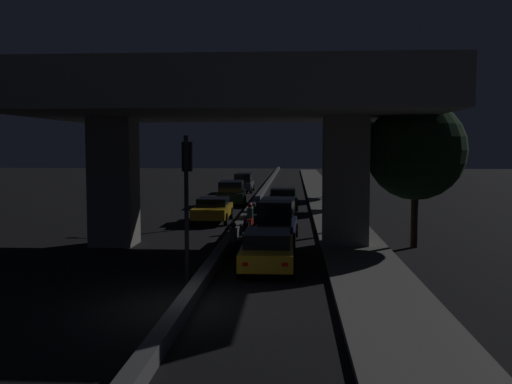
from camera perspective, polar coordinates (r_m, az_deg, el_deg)
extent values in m
plane|color=black|center=(16.55, -6.47, -10.82)|extent=(200.00, 200.00, 0.00)
cube|color=#4C4C51|center=(50.97, 0.42, -0.25)|extent=(0.39, 126.00, 0.42)
cube|color=#5B5956|center=(44.00, 6.93, -1.18)|extent=(2.79, 126.00, 0.16)
cube|color=gray|center=(26.86, -13.39, 0.98)|extent=(1.87, 1.70, 5.59)
cube|color=gray|center=(25.78, 8.50, 0.92)|extent=(1.87, 1.70, 5.59)
cube|color=gray|center=(25.88, -2.70, 9.16)|extent=(17.24, 11.94, 1.81)
cube|color=#333335|center=(26.03, -2.71, 12.13)|extent=(17.24, 0.40, 0.90)
cylinder|color=black|center=(19.26, -6.64, -1.59)|extent=(0.14, 0.14, 4.67)
cube|color=black|center=(19.34, -6.58, 3.37)|extent=(0.30, 0.28, 0.95)
sphere|color=red|center=(19.48, -6.51, 4.25)|extent=(0.18, 0.18, 0.18)
sphere|color=black|center=(19.49, -6.51, 3.38)|extent=(0.18, 0.18, 0.18)
sphere|color=black|center=(19.49, -6.50, 2.50)|extent=(0.18, 0.18, 0.18)
cylinder|color=#2D2D30|center=(38.18, 6.49, 4.45)|extent=(0.18, 0.18, 8.79)
cylinder|color=#2D2D30|center=(38.40, 5.39, 10.81)|extent=(1.52, 0.10, 0.10)
ellipsoid|color=#F2B759|center=(38.37, 4.23, 10.67)|extent=(0.56, 0.32, 0.24)
cube|color=gold|center=(21.15, 1.11, -5.71)|extent=(1.82, 4.77, 0.57)
cube|color=black|center=(20.83, 1.09, -4.39)|extent=(1.58, 2.30, 0.48)
cylinder|color=black|center=(22.79, -0.94, -5.71)|extent=(0.21, 0.68, 0.68)
cylinder|color=black|center=(22.73, 3.45, -5.74)|extent=(0.21, 0.68, 0.68)
cylinder|color=black|center=(19.72, -1.60, -7.30)|extent=(0.21, 0.68, 0.68)
cylinder|color=black|center=(19.65, 3.50, -7.35)|extent=(0.21, 0.68, 0.68)
cube|color=red|center=(18.83, -1.05, -6.88)|extent=(0.18, 0.03, 0.11)
cube|color=red|center=(18.79, 2.76, -6.91)|extent=(0.18, 0.03, 0.11)
cube|color=#141938|center=(27.22, 1.99, -3.45)|extent=(1.86, 4.65, 0.59)
cube|color=black|center=(27.23, 2.02, -1.76)|extent=(1.61, 3.36, 1.00)
cylinder|color=black|center=(28.82, 0.59, -3.59)|extent=(0.23, 0.67, 0.66)
cylinder|color=black|center=(28.71, 3.83, -3.63)|extent=(0.23, 0.67, 0.66)
cylinder|color=black|center=(25.84, -0.05, -4.52)|extent=(0.23, 0.67, 0.66)
cylinder|color=black|center=(25.72, 3.57, -4.57)|extent=(0.23, 0.67, 0.66)
cube|color=red|center=(24.99, 0.28, -4.08)|extent=(0.18, 0.04, 0.11)
cube|color=red|center=(24.90, 2.96, -4.12)|extent=(0.18, 0.04, 0.11)
cube|color=#591414|center=(33.69, 1.73, -1.97)|extent=(1.74, 4.80, 0.59)
cube|color=black|center=(33.52, 1.73, -1.08)|extent=(1.50, 1.93, 0.49)
cylinder|color=black|center=(35.31, 0.45, -2.15)|extent=(0.21, 0.62, 0.62)
cylinder|color=black|center=(35.29, 3.09, -2.16)|extent=(0.21, 0.62, 0.62)
cylinder|color=black|center=(32.19, 0.23, -2.79)|extent=(0.21, 0.62, 0.62)
cylinder|color=black|center=(32.16, 3.13, -2.81)|extent=(0.21, 0.62, 0.62)
cube|color=red|center=(31.32, 0.59, -2.40)|extent=(0.18, 0.03, 0.11)
cube|color=red|center=(31.30, 2.72, -2.41)|extent=(0.18, 0.03, 0.11)
cube|color=black|center=(41.33, 2.59, -0.75)|extent=(1.89, 4.56, 0.60)
cube|color=black|center=(41.17, 2.59, -0.01)|extent=(1.67, 1.82, 0.49)
cylinder|color=black|center=(42.88, 1.38, -0.96)|extent=(0.20, 0.67, 0.67)
cylinder|color=black|center=(42.85, 3.86, -0.97)|extent=(0.20, 0.67, 0.67)
cylinder|color=black|center=(39.89, 1.21, -1.36)|extent=(0.20, 0.67, 0.67)
cylinder|color=black|center=(39.85, 3.88, -1.38)|extent=(0.20, 0.67, 0.67)
cube|color=red|center=(39.06, 1.55, -1.00)|extent=(0.18, 0.03, 0.11)
cube|color=red|center=(39.04, 3.50, -1.01)|extent=(0.18, 0.03, 0.11)
cube|color=gold|center=(34.28, -4.15, -1.81)|extent=(1.90, 4.57, 0.59)
cube|color=black|center=(34.45, -4.10, -0.92)|extent=(1.66, 2.20, 0.44)
cylinder|color=black|center=(32.72, -2.89, -2.62)|extent=(0.20, 0.69, 0.69)
cylinder|color=black|center=(32.97, -6.07, -2.58)|extent=(0.20, 0.69, 0.69)
cylinder|color=black|center=(35.69, -2.37, -2.03)|extent=(0.20, 0.69, 0.69)
cylinder|color=black|center=(35.92, -5.29, -2.00)|extent=(0.20, 0.69, 0.69)
cube|color=white|center=(36.48, -2.65, -1.57)|extent=(0.18, 0.03, 0.11)
cube|color=white|center=(36.64, -4.70, -1.55)|extent=(0.18, 0.03, 0.11)
cube|color=black|center=(44.06, -2.35, -0.40)|extent=(2.07, 4.60, 0.72)
cube|color=black|center=(43.89, -2.36, 0.56)|extent=(1.79, 3.32, 0.76)
cylinder|color=black|center=(42.56, -1.23, -1.06)|extent=(0.22, 0.59, 0.59)
cylinder|color=black|center=(42.68, -3.71, -1.05)|extent=(0.22, 0.59, 0.59)
cylinder|color=black|center=(45.53, -1.07, -0.70)|extent=(0.22, 0.59, 0.59)
cylinder|color=black|center=(45.65, -3.39, -0.69)|extent=(0.22, 0.59, 0.59)
cube|color=white|center=(46.30, -1.36, -0.30)|extent=(0.18, 0.04, 0.11)
cube|color=white|center=(46.38, -2.99, -0.30)|extent=(0.18, 0.04, 0.11)
cube|color=#515459|center=(56.54, -1.18, 0.66)|extent=(1.68, 4.71, 0.67)
cube|color=black|center=(56.38, -1.19, 1.39)|extent=(1.47, 3.39, 0.79)
cylinder|color=black|center=(54.95, -0.47, 0.20)|extent=(0.20, 0.63, 0.63)
cylinder|color=black|center=(55.09, -2.16, 0.21)|extent=(0.20, 0.63, 0.63)
cylinder|color=black|center=(58.05, -0.25, 0.42)|extent=(0.20, 0.63, 0.63)
cylinder|color=black|center=(58.18, -1.85, 0.43)|extent=(0.20, 0.63, 0.63)
cube|color=white|center=(58.85, -0.42, 0.71)|extent=(0.18, 0.03, 0.11)
cube|color=white|center=(58.95, -1.56, 0.71)|extent=(0.18, 0.03, 0.11)
cylinder|color=black|center=(24.04, -1.97, -5.34)|extent=(0.11, 0.55, 0.54)
cylinder|color=black|center=(22.92, -2.41, -5.82)|extent=(0.13, 0.55, 0.54)
cube|color=black|center=(23.44, -2.18, -5.04)|extent=(0.29, 0.89, 0.32)
cylinder|color=#3F3F44|center=(23.38, -2.19, -4.07)|extent=(0.34, 0.34, 0.49)
sphere|color=black|center=(23.33, -2.19, -3.18)|extent=(0.24, 0.24, 0.24)
cube|color=red|center=(22.83, -2.43, -5.30)|extent=(0.08, 0.03, 0.08)
cylinder|color=black|center=(30.95, -0.42, -3.07)|extent=(0.11, 0.63, 0.63)
cylinder|color=black|center=(29.57, -0.75, -3.42)|extent=(0.13, 0.64, 0.63)
cube|color=maroon|center=(30.23, -0.58, -2.83)|extent=(0.30, 1.07, 0.32)
cylinder|color=#26593F|center=(30.18, -0.58, -2.03)|extent=(0.34, 0.34, 0.52)
sphere|color=#B21919|center=(30.14, -0.58, -1.31)|extent=(0.24, 0.24, 0.24)
cube|color=red|center=(29.50, -0.77, -3.01)|extent=(0.08, 0.03, 0.08)
cylinder|color=black|center=(29.45, 7.45, -2.96)|extent=(0.32, 0.32, 0.84)
cylinder|color=maroon|center=(29.36, 7.47, -1.46)|extent=(0.37, 0.37, 0.70)
sphere|color=tan|center=(29.32, 7.47, -0.56)|extent=(0.23, 0.23, 0.23)
cylinder|color=#2D2116|center=(26.44, 14.85, -2.37)|extent=(0.31, 0.31, 2.58)
sphere|color=black|center=(26.27, 14.98, 3.89)|extent=(4.25, 4.25, 4.25)
cylinder|color=#2D2116|center=(41.77, 9.37, 0.22)|extent=(0.40, 0.40, 2.67)
sphere|color=black|center=(41.66, 9.41, 3.82)|extent=(3.45, 3.45, 3.45)
cylinder|color=#38281C|center=(51.76, 9.47, 1.65)|extent=(0.45, 0.45, 3.83)
sphere|color=black|center=(51.72, 9.52, 5.74)|extent=(4.72, 4.72, 4.72)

